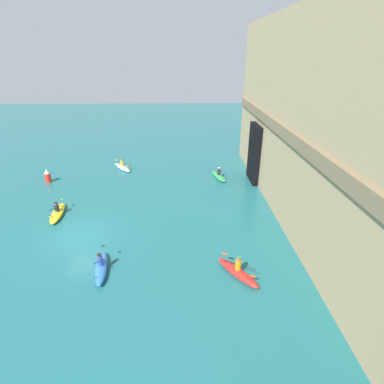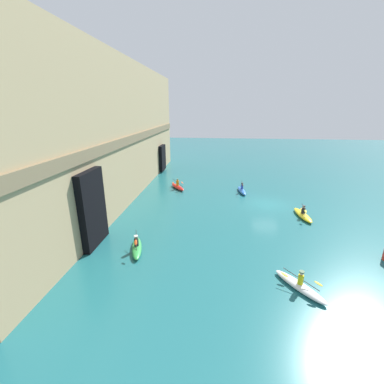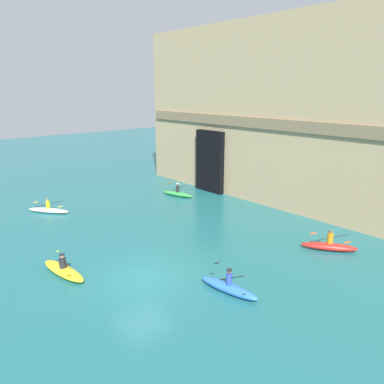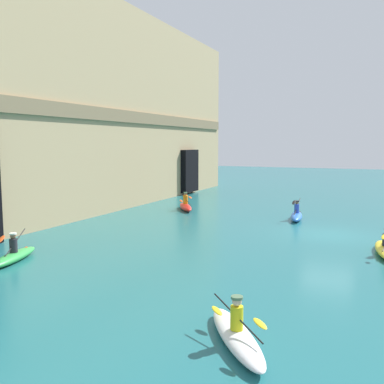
% 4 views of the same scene
% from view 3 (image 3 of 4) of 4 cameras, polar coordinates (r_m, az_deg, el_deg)
% --- Properties ---
extents(ground_plane, '(120.00, 120.00, 0.00)m').
position_cam_3_polar(ground_plane, '(18.85, -7.66, -13.01)').
color(ground_plane, '#1E6066').
extents(cliff_bluff, '(38.90, 8.42, 14.05)m').
position_cam_3_polar(cliff_bluff, '(29.69, 24.29, 10.41)').
color(cliff_bluff, tan).
rests_on(cliff_bluff, ground).
extents(kayak_white, '(3.07, 2.49, 1.12)m').
position_cam_3_polar(kayak_white, '(29.93, -21.03, -2.54)').
color(kayak_white, white).
rests_on(kayak_white, ground).
extents(kayak_green, '(3.06, 1.48, 1.18)m').
position_cam_3_polar(kayak_green, '(32.20, -2.19, -0.21)').
color(kayak_green, green).
rests_on(kayak_green, ground).
extents(kayak_red, '(2.91, 2.29, 1.24)m').
position_cam_3_polar(kayak_red, '(22.98, 20.19, -7.71)').
color(kayak_red, red).
rests_on(kayak_red, ground).
extents(kayak_yellow, '(3.43, 1.22, 1.09)m').
position_cam_3_polar(kayak_yellow, '(20.08, -19.00, -11.17)').
color(kayak_yellow, yellow).
rests_on(kayak_yellow, ground).
extents(kayak_blue, '(3.10, 1.11, 1.28)m').
position_cam_3_polar(kayak_blue, '(17.57, 5.64, -14.26)').
color(kayak_blue, blue).
rests_on(kayak_blue, ground).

